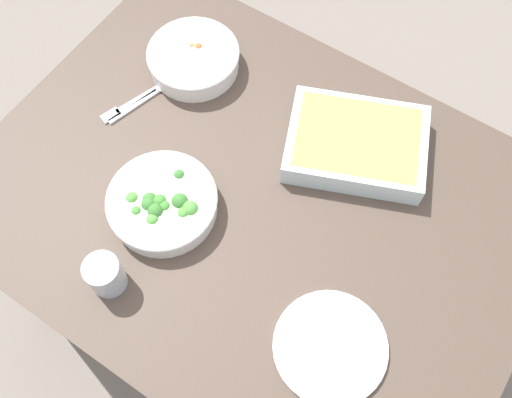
{
  "coord_description": "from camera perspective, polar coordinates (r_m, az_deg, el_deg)",
  "views": [
    {
      "loc": [
        0.3,
        -0.45,
        1.86
      ],
      "look_at": [
        0.0,
        0.0,
        0.74
      ],
      "focal_mm": 40.7,
      "sensor_mm": 36.0,
      "label": 1
    }
  ],
  "objects": [
    {
      "name": "side_plate",
      "position": [
        1.15,
        7.31,
        -14.21
      ],
      "size": [
        0.22,
        0.22,
        0.01
      ],
      "primitive_type": "cylinder",
      "color": "white",
      "rests_on": "dining_table"
    },
    {
      "name": "broccoli_bowl",
      "position": [
        1.22,
        -9.16,
        -0.4
      ],
      "size": [
        0.23,
        0.23,
        0.06
      ],
      "color": "white",
      "rests_on": "dining_table"
    },
    {
      "name": "spoon_by_stew",
      "position": [
        1.4,
        -10.48,
        9.93
      ],
      "size": [
        0.07,
        0.17,
        0.01
      ],
      "color": "silver",
      "rests_on": "dining_table"
    },
    {
      "name": "drink_cup",
      "position": [
        1.18,
        -14.56,
        -7.29
      ],
      "size": [
        0.07,
        0.07,
        0.08
      ],
      "color": "#B2BCC6",
      "rests_on": "dining_table"
    },
    {
      "name": "baking_dish",
      "position": [
        1.29,
        9.82,
        5.42
      ],
      "size": [
        0.36,
        0.32,
        0.06
      ],
      "color": "silver",
      "rests_on": "dining_table"
    },
    {
      "name": "dining_table",
      "position": [
        1.33,
        0.0,
        -1.7
      ],
      "size": [
        1.2,
        0.9,
        0.74
      ],
      "color": "#4C3D33",
      "rests_on": "ground_plane"
    },
    {
      "name": "stew_bowl",
      "position": [
        1.42,
        -6.15,
        13.59
      ],
      "size": [
        0.22,
        0.22,
        0.06
      ],
      "color": "white",
      "rests_on": "dining_table"
    },
    {
      "name": "ground_plane",
      "position": [
        1.94,
        0.0,
        -9.61
      ],
      "size": [
        6.0,
        6.0,
        0.0
      ],
      "primitive_type": "plane",
      "color": "slate"
    },
    {
      "name": "fork_on_table",
      "position": [
        1.4,
        -12.26,
        9.1
      ],
      "size": [
        0.08,
        0.17,
        0.01
      ],
      "color": "silver",
      "rests_on": "dining_table"
    }
  ]
}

